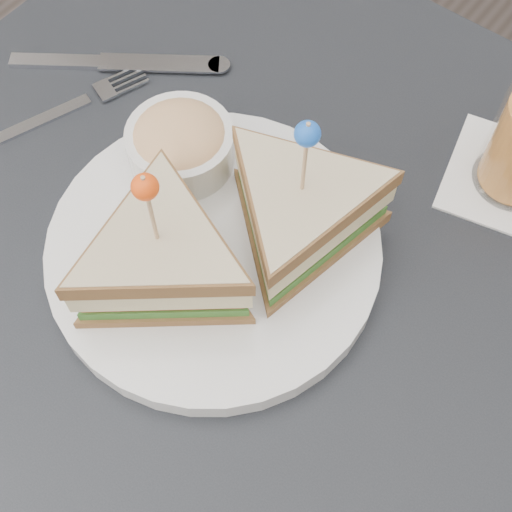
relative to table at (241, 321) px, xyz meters
name	(u,v)px	position (x,y,z in m)	size (l,w,h in m)	color
ground_plane	(248,473)	(0.00, 0.00, -0.67)	(3.50, 3.50, 0.00)	#3F3833
table	(241,321)	(0.00, 0.00, 0.00)	(0.80, 0.80, 0.75)	black
plate_meal	(222,229)	(-0.03, 0.01, 0.12)	(0.33, 0.33, 0.17)	white
cutlery_fork	(73,105)	(-0.25, 0.05, 0.08)	(0.08, 0.17, 0.01)	silver
cutlery_knife	(110,63)	(-0.26, 0.12, 0.08)	(0.19, 0.15, 0.01)	silver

